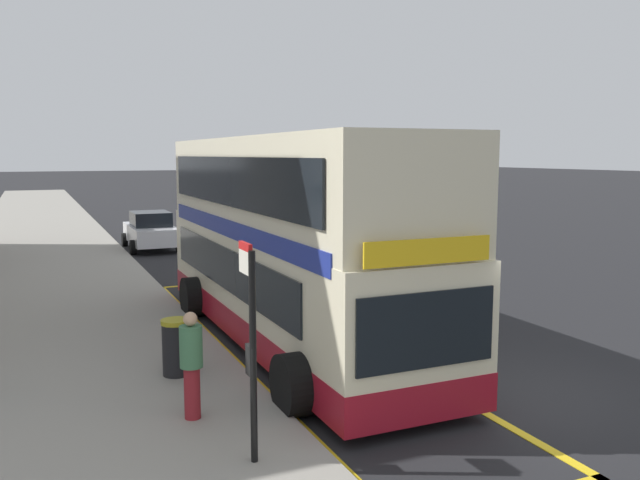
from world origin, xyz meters
TOP-DOWN VIEW (x-y plane):
  - ground_plane at (0.00, 32.00)m, footprint 260.00×260.00m
  - pavement_near at (-7.00, 32.00)m, footprint 6.00×76.00m
  - double_decker_bus at (-2.46, 4.52)m, footprint 3.29×10.90m
  - bus_bay_markings at (-2.50, 4.32)m, footprint 3.01×14.40m
  - bus_stop_sign at (-4.99, -0.79)m, footprint 0.09×0.51m
  - parked_car_white_across at (-2.81, 19.96)m, footprint 2.09×4.20m
  - parked_car_grey_distant at (4.84, 35.09)m, footprint 2.09×4.20m
  - pedestrian_further_back at (-5.40, 0.84)m, footprint 0.34×0.34m
  - litter_bin at (-5.22, 2.88)m, footprint 0.52×0.52m

SIDE VIEW (x-z plane):
  - ground_plane at x=0.00m, z-range 0.00..0.00m
  - bus_bay_markings at x=-2.50m, z-range 0.00..0.01m
  - pavement_near at x=-7.00m, z-range 0.00..0.14m
  - litter_bin at x=-5.22m, z-range 0.14..1.15m
  - parked_car_white_across at x=-2.81m, z-range -0.01..1.61m
  - parked_car_grey_distant at x=4.84m, z-range -0.01..1.61m
  - pedestrian_further_back at x=-5.40m, z-range 0.21..1.83m
  - bus_stop_sign at x=-4.99m, z-range 0.37..3.18m
  - double_decker_bus at x=-2.46m, z-range -0.13..4.27m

